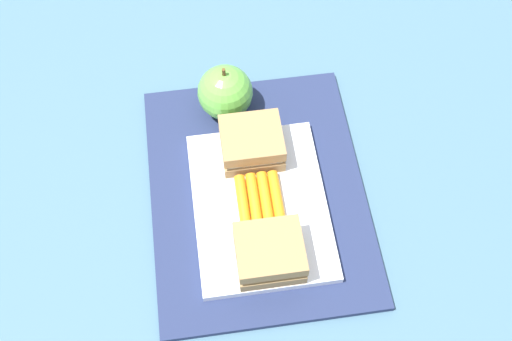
{
  "coord_description": "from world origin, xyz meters",
  "views": [
    {
      "loc": [
        -0.38,
        0.06,
        0.74
      ],
      "look_at": [
        0.01,
        0.0,
        0.04
      ],
      "focal_mm": 43.75,
      "sensor_mm": 36.0,
      "label": 1
    }
  ],
  "objects_px": {
    "food_tray": "(260,205)",
    "sandwich_half_right": "(252,143)",
    "carrot_sticks_bundle": "(260,201)",
    "sandwich_half_left": "(270,253)",
    "apple": "(225,92)"
  },
  "relations": [
    {
      "from": "food_tray",
      "to": "carrot_sticks_bundle",
      "type": "height_order",
      "value": "carrot_sticks_bundle"
    },
    {
      "from": "sandwich_half_left",
      "to": "apple",
      "type": "bearing_deg",
      "value": 5.97
    },
    {
      "from": "food_tray",
      "to": "carrot_sticks_bundle",
      "type": "bearing_deg",
      "value": 27.84
    },
    {
      "from": "sandwich_half_right",
      "to": "sandwich_half_left",
      "type": "bearing_deg",
      "value": 180.0
    },
    {
      "from": "food_tray",
      "to": "carrot_sticks_bundle",
      "type": "xyz_separation_m",
      "value": [
        0.0,
        0.0,
        0.01
      ]
    },
    {
      "from": "sandwich_half_left",
      "to": "sandwich_half_right",
      "type": "relative_size",
      "value": 1.0
    },
    {
      "from": "sandwich_half_left",
      "to": "carrot_sticks_bundle",
      "type": "relative_size",
      "value": 1.03
    },
    {
      "from": "food_tray",
      "to": "sandwich_half_right",
      "type": "distance_m",
      "value": 0.08
    },
    {
      "from": "carrot_sticks_bundle",
      "to": "sandwich_half_left",
      "type": "bearing_deg",
      "value": -179.83
    },
    {
      "from": "food_tray",
      "to": "carrot_sticks_bundle",
      "type": "relative_size",
      "value": 2.97
    },
    {
      "from": "sandwich_half_right",
      "to": "apple",
      "type": "bearing_deg",
      "value": 16.6
    },
    {
      "from": "food_tray",
      "to": "carrot_sticks_bundle",
      "type": "distance_m",
      "value": 0.01
    },
    {
      "from": "sandwich_half_right",
      "to": "carrot_sticks_bundle",
      "type": "bearing_deg",
      "value": 179.83
    },
    {
      "from": "apple",
      "to": "sandwich_half_right",
      "type": "bearing_deg",
      "value": -163.4
    },
    {
      "from": "sandwich_half_right",
      "to": "carrot_sticks_bundle",
      "type": "height_order",
      "value": "sandwich_half_right"
    }
  ]
}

